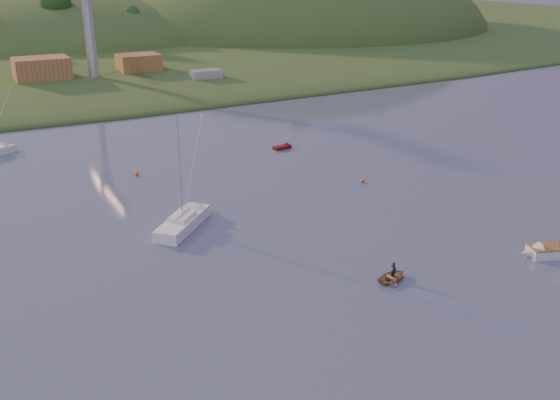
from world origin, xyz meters
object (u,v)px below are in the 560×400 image
fishing_boat (554,247)px  canoe (393,277)px  red_tender (285,147)px  sailboat_near (183,221)px

fishing_boat → canoe: (-16.05, 3.34, -0.56)m
canoe → red_tender: size_ratio=0.92×
fishing_boat → sailboat_near: 36.06m
red_tender → sailboat_near: bearing=-147.1°
canoe → red_tender: red_tender is taller
sailboat_near → red_tender: bearing=-3.5°
red_tender → fishing_boat: bearing=-92.9°
sailboat_near → canoe: (12.05, -19.26, -0.44)m
sailboat_near → red_tender: (23.69, 21.04, -0.53)m
canoe → fishing_boat: bearing=-115.3°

